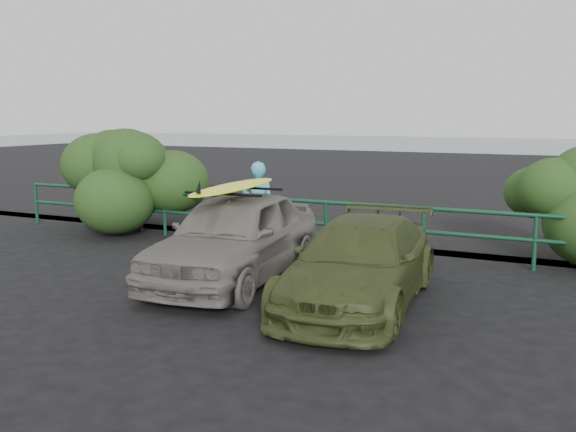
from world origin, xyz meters
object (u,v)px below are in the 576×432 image
Objects in this scene: olive_vehicle at (360,263)px; surfboard at (234,187)px; sedan at (235,237)px; man at (258,205)px; guardrail at (282,222)px.

surfboard is (-2.34, 0.44, 0.97)m from olive_vehicle.
surfboard reaches higher than sedan.
surfboard is (0.00, 0.00, 0.84)m from sedan.
sedan is at bearing 89.80° from man.
olive_vehicle is 1.44× the size of surfboard.
sedan is 2.41× the size of man.
guardrail is at bearing 95.36° from surfboard.
guardrail is at bearing -148.63° from man.
surfboard is (0.85, -2.43, 0.68)m from man.
surfboard is at bearing 89.80° from man.
man is (-3.19, 2.87, 0.29)m from olive_vehicle.
sedan is (0.51, -2.85, 0.23)m from guardrail.
man is at bearing 104.46° from sedan.
guardrail is 3.19× the size of sedan.
man reaches higher than sedan.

